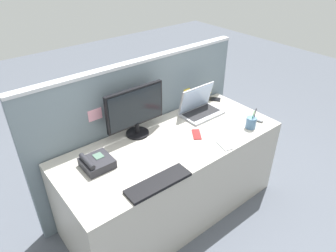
# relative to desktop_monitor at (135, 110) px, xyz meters

# --- Properties ---
(ground_plane) EXTENTS (10.00, 10.00, 0.00)m
(ground_plane) POSITION_rel_desktop_monitor_xyz_m (0.15, -0.27, -0.94)
(ground_plane) COLOR #4C515B
(desk) EXTENTS (1.80, 0.75, 0.72)m
(desk) POSITION_rel_desktop_monitor_xyz_m (0.15, -0.27, -0.58)
(desk) COLOR #ADA89E
(desk) RESTS_ON ground_plane
(cubicle_divider) EXTENTS (2.00, 0.07, 1.27)m
(cubicle_divider) POSITION_rel_desktop_monitor_xyz_m (0.15, 0.15, -0.30)
(cubicle_divider) COLOR slate
(cubicle_divider) RESTS_ON ground_plane
(desktop_monitor) EXTENTS (0.50, 0.18, 0.40)m
(desktop_monitor) POSITION_rel_desktop_monitor_xyz_m (0.00, 0.00, 0.00)
(desktop_monitor) COLOR black
(desktop_monitor) RESTS_ON desk
(laptop) EXTENTS (0.36, 0.23, 0.25)m
(laptop) POSITION_rel_desktop_monitor_xyz_m (0.62, -0.08, -0.15)
(laptop) COLOR #9EA0A8
(laptop) RESTS_ON desk
(desk_phone) EXTENTS (0.20, 0.20, 0.10)m
(desk_phone) POSITION_rel_desktop_monitor_xyz_m (-0.45, -0.17, -0.18)
(desk_phone) COLOR #232328
(desk_phone) RESTS_ON desk
(keyboard_main) EXTENTS (0.45, 0.15, 0.02)m
(keyboard_main) POSITION_rel_desktop_monitor_xyz_m (-0.23, -0.58, -0.21)
(keyboard_main) COLOR black
(keyboard_main) RESTS_ON desk
(computer_mouse_right_hand) EXTENTS (0.07, 0.11, 0.03)m
(computer_mouse_right_hand) POSITION_rel_desktop_monitor_xyz_m (0.93, -0.49, -0.20)
(computer_mouse_right_hand) COLOR #B2B5BC
(computer_mouse_right_hand) RESTS_ON desk
(pen_cup) EXTENTS (0.08, 0.08, 0.18)m
(pen_cup) POSITION_rel_desktop_monitor_xyz_m (0.78, -0.52, -0.17)
(pen_cup) COLOR #4C7093
(pen_cup) RESTS_ON desk
(cell_phone_black_slab) EXTENTS (0.15, 0.16, 0.01)m
(cell_phone_black_slab) POSITION_rel_desktop_monitor_xyz_m (0.91, 0.04, -0.21)
(cell_phone_black_slab) COLOR black
(cell_phone_black_slab) RESTS_ON desk
(cell_phone_silver_slab) EXTENTS (0.10, 0.15, 0.01)m
(cell_phone_silver_slab) POSITION_rel_desktop_monitor_xyz_m (0.42, -0.56, -0.21)
(cell_phone_silver_slab) COLOR #B7BAC1
(cell_phone_silver_slab) RESTS_ON desk
(cell_phone_red_case) EXTENTS (0.13, 0.15, 0.01)m
(cell_phone_red_case) POSITION_rel_desktop_monitor_xyz_m (0.36, -0.32, -0.21)
(cell_phone_red_case) COLOR #B22323
(cell_phone_red_case) RESTS_ON desk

